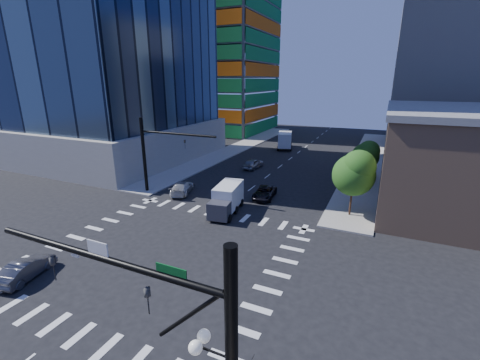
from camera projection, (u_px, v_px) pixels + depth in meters
The scene contains 16 objects.
ground at pixel (166, 254), 25.70m from camera, with size 160.00×160.00×0.00m, color black.
road_markings at pixel (166, 254), 25.70m from camera, with size 20.00×20.00×0.01m, color silver.
sidewalk_ne at pixel (367, 160), 55.49m from camera, with size 5.00×60.00×0.15m, color gray.
sidewalk_nw at pixel (236, 148), 65.38m from camera, with size 5.00×60.00×0.15m, color gray.
construction_building at pixel (220, 35), 83.05m from camera, with size 25.16×34.50×70.60m.
bg_building_ne at pixel (466, 76), 58.65m from camera, with size 24.00×30.00×28.00m, color slate.
signal_mast_se at pixel (206, 358), 10.02m from camera, with size 10.51×2.48×9.00m.
signal_mast_nw at pixel (153, 149), 38.01m from camera, with size 10.20×0.40×9.00m.
tree_south at pixel (355, 172), 31.39m from camera, with size 4.16×4.16×6.82m.
tree_north at pixel (366, 155), 41.91m from camera, with size 3.54×3.52×5.78m.
car_nb_far at pixel (265, 193), 37.79m from camera, with size 2.18×4.73×1.31m, color black.
car_sb_near at pixel (182, 187), 39.32m from camera, with size 2.07×5.08×1.47m, color silver.
car_sb_mid at pixel (253, 163), 50.49m from camera, with size 1.87×4.65×1.58m, color #9B9CA2.
car_sb_cross at pixel (26, 269), 22.44m from camera, with size 1.47×4.20×1.39m, color #4E4E53.
box_truck_near at pixel (226, 202), 33.23m from camera, with size 3.13×5.77×2.88m.
box_truck_far at pixel (285, 141), 65.18m from camera, with size 4.36×6.94×3.38m.
Camera 1 is at (14.85, -18.26, 13.30)m, focal length 24.00 mm.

